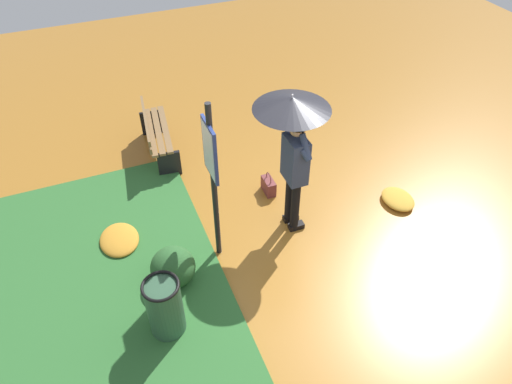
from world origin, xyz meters
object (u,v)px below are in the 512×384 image
object	(u,v)px
person_with_umbrella	(293,132)
park_bench	(156,134)
trash_bin	(165,308)
handbag	(269,186)
info_sign_post	(212,168)

from	to	relation	value
person_with_umbrella	park_bench	xyz separation A→B (m)	(2.31, 1.34, -1.15)
person_with_umbrella	trash_bin	world-z (taller)	person_with_umbrella
person_with_umbrella	handbag	world-z (taller)	person_with_umbrella
person_with_umbrella	trash_bin	xyz separation A→B (m)	(-1.09, 2.02, -1.13)
person_with_umbrella	handbag	bearing A→B (deg)	0.55
info_sign_post	handbag	bearing A→B (deg)	-51.95
info_sign_post	trash_bin	xyz separation A→B (m)	(-0.91, 0.91, -1.03)
info_sign_post	handbag	size ratio (longest dim) A/B	6.22
handbag	trash_bin	bearing A→B (deg)	131.40
handbag	park_bench	size ratio (longest dim) A/B	0.26
person_with_umbrella	info_sign_post	world-z (taller)	info_sign_post
handbag	park_bench	xyz separation A→B (m)	(1.62, 1.33, 0.28)
info_sign_post	park_bench	size ratio (longest dim) A/B	1.64
info_sign_post	person_with_umbrella	bearing A→B (deg)	-80.96
person_with_umbrella	info_sign_post	distance (m)	1.13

